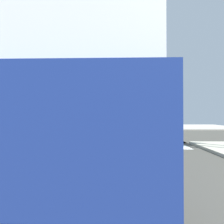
{
  "coord_description": "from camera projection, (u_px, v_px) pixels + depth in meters",
  "views": [
    {
      "loc": [
        2.63,
        -19.42,
        1.77
      ],
      "look_at": [
        1.91,
        3.38,
        2.1
      ],
      "focal_mm": 34.18,
      "sensor_mm": 36.0,
      "label": 1
    }
  ],
  "objects": [
    {
      "name": "ground",
      "position": [
        90.0,
        135.0,
        19.47
      ],
      "size": [
        90.0,
        90.0,
        0.05
      ],
      "color": "#44433C"
    },
    {
      "name": "sidewalk_corner_ne",
      "position": [
        190.0,
        127.0,
        31.05
      ],
      "size": [
        12.0,
        12.0,
        0.14
      ],
      "color": "#B2ADA3",
      "rests_on": "ground"
    },
    {
      "name": "sidewalk_corner_nw",
      "position": [
        14.0,
        126.0,
        31.87
      ],
      "size": [
        12.0,
        12.0,
        0.14
      ],
      "color": "#B8AA9D",
      "rests_on": "ground"
    },
    {
      "name": "crosswalk_near",
      "position": [
        68.0,
        146.0,
        12.18
      ],
      "size": [
        13.5,
        2.0,
        0.01
      ],
      "color": "white",
      "rests_on": "ground"
    },
    {
      "name": "crosswalk_far",
      "position": [
        96.0,
        129.0,
        26.77
      ],
      "size": [
        13.5,
        2.0,
        0.01
      ],
      "color": "white",
      "rests_on": "ground"
    },
    {
      "name": "traffic_signal_mast",
      "position": [
        142.0,
        90.0,
        26.37
      ],
      "size": [
        6.63,
        0.55,
        6.63
      ],
      "color": "gray",
      "rests_on": "ground"
    },
    {
      "name": "street_lamp",
      "position": [
        149.0,
        98.0,
        33.72
      ],
      "size": [
        1.78,
        0.32,
        7.38
      ],
      "color": "gray",
      "rests_on": "ground"
    },
    {
      "name": "sedan_nearside_1",
      "position": [
        71.0,
        119.0,
        33.73
      ],
      "size": [
        1.8,
        4.3,
        1.88
      ],
      "rotation": [
        0.0,
        0.0,
        3.14
      ],
      "color": "black",
      "rests_on": "ground"
    },
    {
      "name": "box_truck_queued_1",
      "position": [
        93.0,
        83.0,
        5.29
      ],
      "size": [
        2.4,
        7.2,
        4.85
      ],
      "color": "black",
      "rests_on": "ground"
    },
    {
      "name": "suv_leading_1",
      "position": [
        91.0,
        116.0,
        58.13
      ],
      "size": [
        1.96,
        4.6,
        2.34
      ],
      "rotation": [
        0.0,
        0.0,
        3.14
      ],
      "color": "black",
      "rests_on": "ground"
    }
  ]
}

